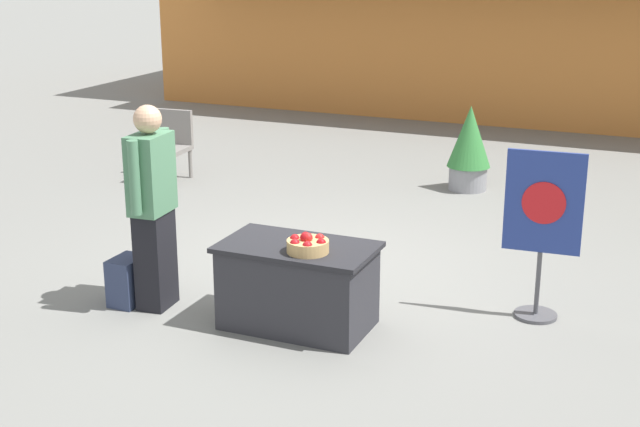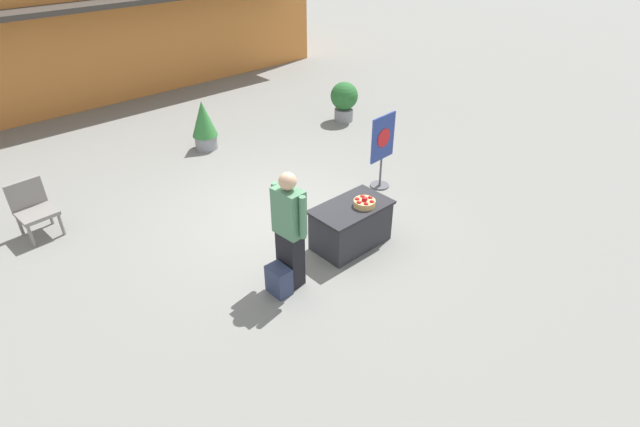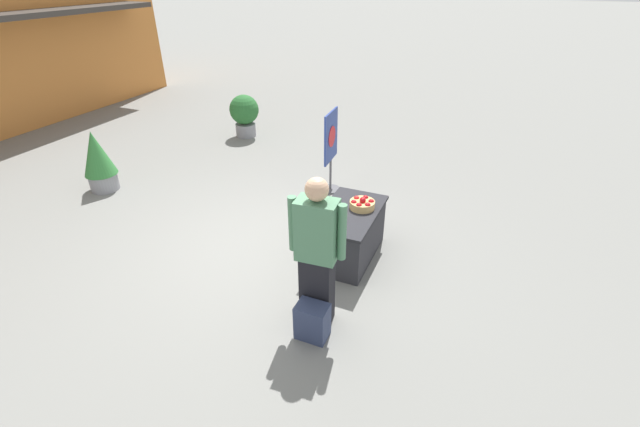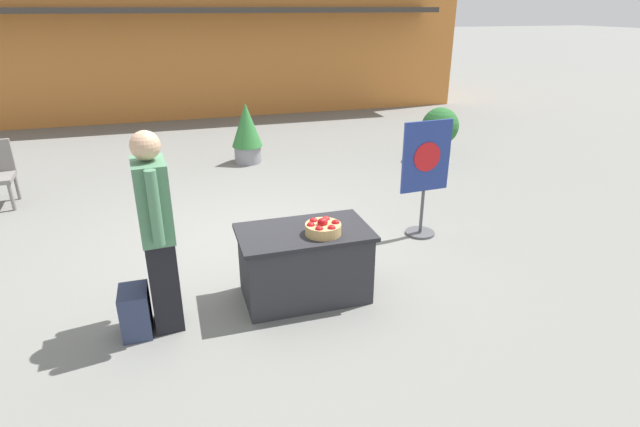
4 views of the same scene
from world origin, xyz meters
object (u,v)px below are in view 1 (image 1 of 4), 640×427
object	(u,v)px
patio_chair	(169,142)
potted_plant_near_left	(469,146)
apple_basket	(308,245)
person_visitor	(152,206)
display_table	(298,285)
poster_board	(542,227)
backpack	(128,281)

from	to	relation	value
patio_chair	potted_plant_near_left	size ratio (longest dim) A/B	0.84
apple_basket	person_visitor	size ratio (longest dim) A/B	0.19
person_visitor	display_table	bearing A→B (deg)	0.00
display_table	poster_board	size ratio (longest dim) A/B	0.87
potted_plant_near_left	apple_basket	bearing A→B (deg)	-90.87
person_visitor	poster_board	xyz separation A→B (m)	(3.06, 1.06, -0.11)
apple_basket	patio_chair	world-z (taller)	patio_chair
potted_plant_near_left	person_visitor	bearing A→B (deg)	-107.53
backpack	poster_board	world-z (taller)	poster_board
display_table	patio_chair	bearing A→B (deg)	134.27
person_visitor	potted_plant_near_left	xyz separation A→B (m)	(1.52, 4.80, -0.34)
poster_board	display_table	bearing A→B (deg)	-65.12
display_table	backpack	size ratio (longest dim) A/B	2.97
poster_board	potted_plant_near_left	size ratio (longest dim) A/B	1.32
person_visitor	potted_plant_near_left	bearing A→B (deg)	68.00
display_table	apple_basket	world-z (taller)	apple_basket
backpack	potted_plant_near_left	world-z (taller)	potted_plant_near_left
poster_board	patio_chair	world-z (taller)	poster_board
display_table	potted_plant_near_left	xyz separation A→B (m)	(0.22, 4.70, 0.21)
apple_basket	backpack	bearing A→B (deg)	-179.04
apple_basket	patio_chair	bearing A→B (deg)	134.44
apple_basket	person_visitor	world-z (taller)	person_visitor
poster_board	apple_basket	bearing A→B (deg)	-59.77
backpack	potted_plant_near_left	xyz separation A→B (m)	(1.78, 4.86, 0.36)
display_table	patio_chair	size ratio (longest dim) A/B	1.37
display_table	patio_chair	xyz separation A→B (m)	(-3.56, 3.65, 0.15)
apple_basket	potted_plant_near_left	distance (m)	4.83
display_table	poster_board	distance (m)	2.06
backpack	potted_plant_near_left	size ratio (longest dim) A/B	0.39
display_table	patio_chair	distance (m)	5.11
person_visitor	backpack	distance (m)	0.75
display_table	potted_plant_near_left	size ratio (longest dim) A/B	1.15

